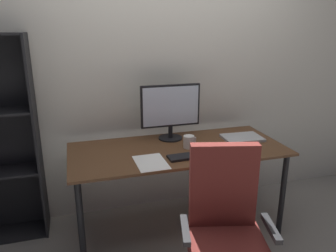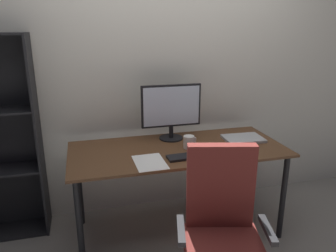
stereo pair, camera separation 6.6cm
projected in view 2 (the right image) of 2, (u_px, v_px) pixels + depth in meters
ground_plane at (177, 229)px, 2.77m from camera, size 12.00×12.00×0.00m
back_wall at (161, 68)px, 2.88m from camera, size 6.40×0.10×2.60m
desk at (178, 157)px, 2.57m from camera, size 1.67×0.73×0.74m
monitor at (171, 109)px, 2.68m from camera, size 0.50×0.20×0.46m
keyboard at (187, 156)px, 2.36m from camera, size 0.29×0.12×0.02m
mouse at (213, 153)px, 2.41m from camera, size 0.07×0.10×0.03m
coffee_mug at (189, 142)px, 2.54m from camera, size 0.10×0.08×0.10m
laptop at (243, 139)px, 2.73m from camera, size 0.33×0.25×0.02m
paper_sheet at (150, 162)px, 2.28m from camera, size 0.22×0.30×0.00m
office_chair at (222, 242)px, 1.89m from camera, size 0.57×0.56×1.01m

